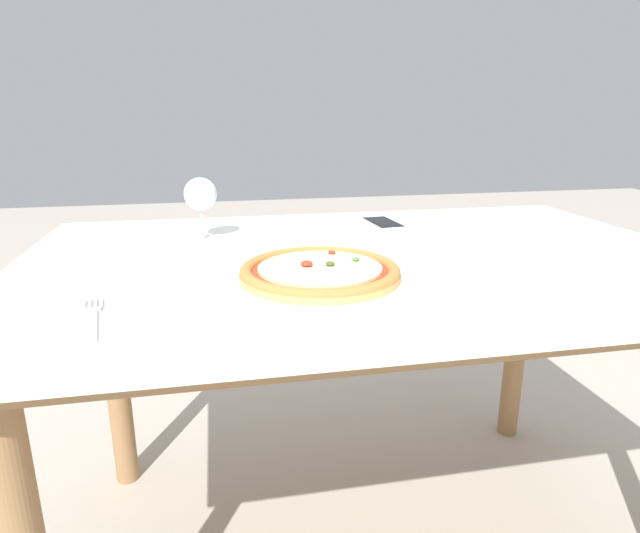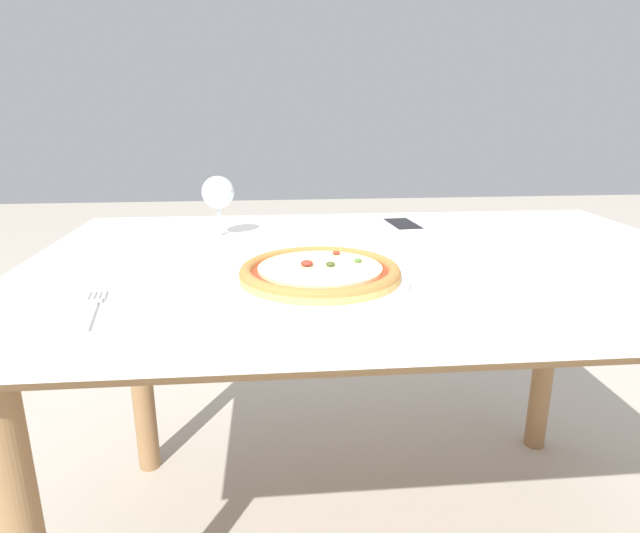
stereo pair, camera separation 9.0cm
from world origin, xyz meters
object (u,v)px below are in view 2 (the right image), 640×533
(fork, at_px, (92,308))
(cell_phone, at_px, (403,225))
(dining_table, at_px, (376,296))
(pizza_plate, at_px, (320,274))
(wine_glass_far_left, at_px, (218,195))

(fork, height_order, cell_phone, cell_phone)
(fork, xyz_separation_m, cell_phone, (0.60, 0.52, 0.00))
(cell_phone, bearing_deg, dining_table, -113.27)
(pizza_plate, height_order, wine_glass_far_left, wine_glass_far_left)
(pizza_plate, xyz_separation_m, cell_phone, (0.25, 0.42, -0.01))
(fork, bearing_deg, pizza_plate, 14.92)
(wine_glass_far_left, height_order, cell_phone, wine_glass_far_left)
(pizza_plate, height_order, fork, pizza_plate)
(wine_glass_far_left, bearing_deg, fork, -108.29)
(cell_phone, bearing_deg, wine_glass_far_left, -171.96)
(dining_table, xyz_separation_m, wine_glass_far_left, (-0.33, 0.21, 0.18))
(dining_table, distance_m, wine_glass_far_left, 0.43)
(fork, distance_m, wine_glass_far_left, 0.49)
(wine_glass_far_left, bearing_deg, cell_phone, 8.04)
(pizza_plate, relative_size, wine_glass_far_left, 2.15)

